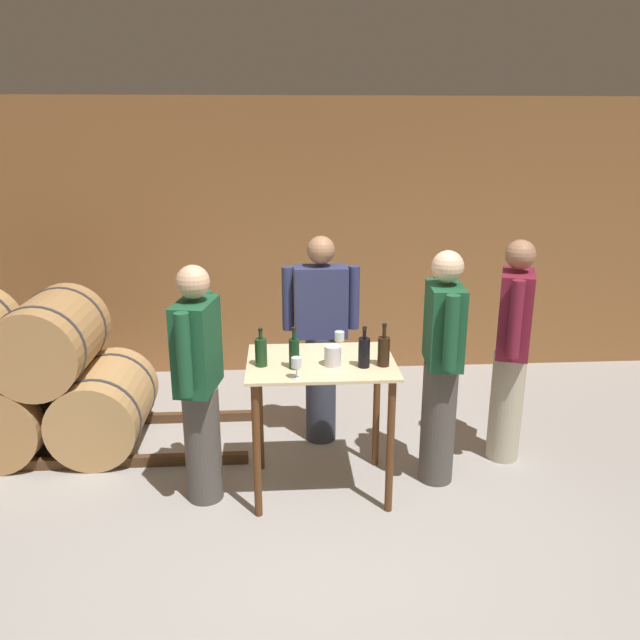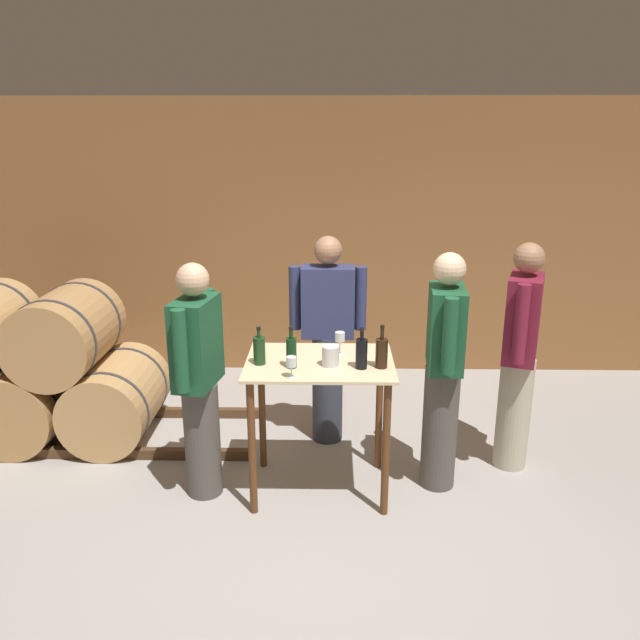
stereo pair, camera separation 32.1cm
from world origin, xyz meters
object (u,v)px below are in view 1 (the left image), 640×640
wine_bottle_right (384,350)px  wine_glass_near_center (339,337)px  wine_bottle_center (364,352)px  person_visitor_with_scarf (442,364)px  wine_bottle_left (294,352)px  wine_bottle_far_left (261,351)px  person_visitor_near_door (512,348)px  person_visitor_bearded (199,381)px  person_host (321,336)px  ice_bucket (333,356)px  wine_glass_near_left (296,363)px

wine_bottle_right → wine_glass_near_center: size_ratio=1.81×
wine_bottle_center → person_visitor_with_scarf: (0.56, 0.19, -0.18)m
wine_bottle_left → wine_bottle_far_left: bearing=164.5°
person_visitor_with_scarf → person_visitor_near_door: (0.58, 0.28, 0.01)m
wine_bottle_center → person_visitor_with_scarf: bearing=19.1°
wine_glass_near_center → person_visitor_bearded: bearing=-168.3°
person_host → person_visitor_with_scarf: 1.03m
wine_bottle_center → ice_bucket: (-0.20, 0.04, -0.04)m
wine_bottle_left → ice_bucket: wine_bottle_left is taller
wine_glass_near_center → person_host: bearing=98.0°
wine_glass_near_center → person_host: 0.64m
person_visitor_with_scarf → person_visitor_bearded: (-1.62, -0.13, -0.03)m
wine_bottle_left → wine_glass_near_left: size_ratio=2.02×
wine_bottle_right → wine_bottle_far_left: bearing=176.5°
wine_bottle_center → wine_glass_near_center: wine_bottle_center is taller
wine_bottle_far_left → wine_bottle_right: wine_bottle_right is taller
wine_glass_near_center → person_host: (-0.09, 0.61, -0.19)m
wine_bottle_far_left → wine_glass_near_center: 0.55m
wine_glass_near_center → wine_bottle_right: bearing=-42.2°
person_host → person_visitor_near_door: (1.36, -0.39, 0.01)m
wine_bottle_far_left → ice_bucket: bearing=-2.8°
wine_glass_near_left → wine_bottle_right: bearing=17.7°
wine_bottle_center → ice_bucket: size_ratio=2.06×
wine_glass_near_left → ice_bucket: size_ratio=1.03×
wine_bottle_far_left → wine_glass_near_center: wine_bottle_far_left is taller
wine_bottle_right → person_visitor_near_door: size_ratio=0.17×
ice_bucket → person_host: (-0.02, 0.82, -0.14)m
ice_bucket → person_visitor_with_scarf: person_visitor_with_scarf is taller
wine_bottle_far_left → person_host: size_ratio=0.15×
person_visitor_with_scarf → wine_bottle_center: bearing=-160.9°
wine_bottle_center → wine_bottle_far_left: bearing=174.5°
ice_bucket → wine_bottle_left: bearing=-171.8°
person_visitor_with_scarf → person_visitor_near_door: size_ratio=0.99×
wine_bottle_left → wine_bottle_right: wine_bottle_right is taller
person_host → person_visitor_bearded: (-0.84, -0.80, -0.02)m
wine_bottle_far_left → wine_glass_near_left: wine_bottle_far_left is taller
person_host → wine_bottle_left: bearing=-104.7°
wine_glass_near_left → wine_glass_near_center: 0.51m
wine_glass_near_left → ice_bucket: wine_glass_near_left is taller
person_visitor_bearded → person_visitor_near_door: bearing=10.5°
wine_bottle_center → ice_bucket: wine_bottle_center is taller
wine_bottle_far_left → person_visitor_near_door: person_visitor_near_door is taller
person_host → wine_bottle_far_left: bearing=-118.6°
wine_bottle_right → person_visitor_bearded: size_ratio=0.17×
wine_bottle_center → wine_glass_near_left: 0.46m
person_visitor_with_scarf → wine_glass_near_center: bearing=175.2°
wine_bottle_far_left → person_host: bearing=61.4°
person_visitor_bearded → wine_bottle_right: bearing=-2.2°
person_visitor_with_scarf → person_visitor_bearded: bearing=-175.3°
wine_glass_near_center → person_visitor_with_scarf: 0.72m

